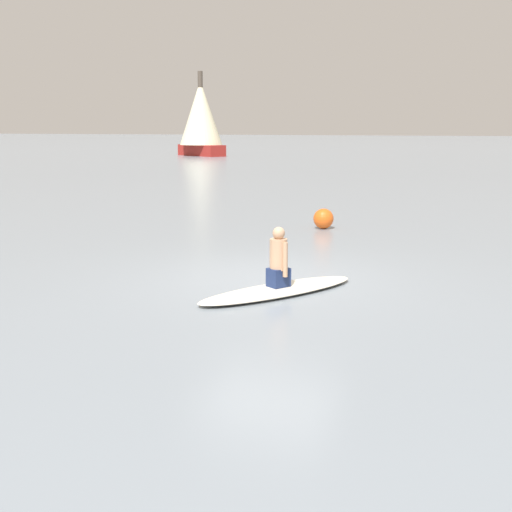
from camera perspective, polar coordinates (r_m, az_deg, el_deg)
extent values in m
plane|color=gray|center=(11.70, 1.06, -1.94)|extent=(400.00, 400.00, 0.00)
ellipsoid|color=silver|center=(10.61, 1.97, -2.98)|extent=(2.26, 3.02, 0.12)
cube|color=navy|center=(10.56, 1.98, -1.87)|extent=(0.39, 0.41, 0.30)
cylinder|color=tan|center=(10.48, 1.99, 0.16)|extent=(0.39, 0.39, 0.50)
sphere|color=tan|center=(10.42, 2.00, 2.01)|extent=(0.20, 0.20, 0.20)
cylinder|color=tan|center=(10.63, 1.42, -0.04)|extent=(0.11, 0.11, 0.55)
cylinder|color=tan|center=(10.37, 2.58, -0.34)|extent=(0.11, 0.11, 0.55)
cube|color=maroon|center=(62.20, -4.81, 9.21)|extent=(5.77, 4.33, 1.02)
cylinder|color=#4C4238|center=(62.19, -4.87, 12.76)|extent=(0.45, 0.45, 6.69)
cone|color=beige|center=(62.18, -4.86, 12.39)|extent=(5.44, 5.44, 5.88)
sphere|color=#E55919|center=(17.43, 5.92, 3.27)|extent=(0.54, 0.54, 0.54)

